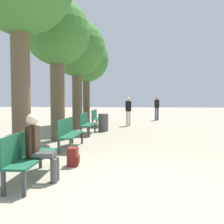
{
  "coord_description": "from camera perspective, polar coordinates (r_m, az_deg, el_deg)",
  "views": [
    {
      "loc": [
        0.07,
        -4.23,
        1.58
      ],
      "look_at": [
        -0.71,
        5.86,
        1.03
      ],
      "focal_mm": 40.0,
      "sensor_mm": 36.0,
      "label": 1
    }
  ],
  "objects": [
    {
      "name": "ground_plane",
      "position": [
        4.51,
        3.42,
        -17.39
      ],
      "size": [
        80.0,
        80.0,
        0.0
      ],
      "primitive_type": "plane",
      "color": "gray"
    },
    {
      "name": "bench_row_0",
      "position": [
        5.14,
        -18.55,
        -8.69
      ],
      "size": [
        0.43,
        1.73,
        0.94
      ],
      "color": "#195138",
      "rests_on": "ground_plane"
    },
    {
      "name": "bench_row_1",
      "position": [
        8.03,
        -9.91,
        -4.35
      ],
      "size": [
        0.43,
        1.73,
        0.94
      ],
      "color": "#195138",
      "rests_on": "ground_plane"
    },
    {
      "name": "bench_row_2",
      "position": [
        11.03,
        -5.93,
        -2.29
      ],
      "size": [
        0.43,
        1.73,
        0.94
      ],
      "color": "#195138",
      "rests_on": "ground_plane"
    },
    {
      "name": "bench_row_3",
      "position": [
        14.06,
        -3.67,
        -1.11
      ],
      "size": [
        0.43,
        1.73,
        0.94
      ],
      "color": "#195138",
      "rests_on": "ground_plane"
    },
    {
      "name": "tree_row_1",
      "position": [
        9.88,
        -12.49,
        16.68
      ],
      "size": [
        2.46,
        2.46,
        5.28
      ],
      "color": "brown",
      "rests_on": "ground_plane"
    },
    {
      "name": "tree_row_2",
      "position": [
        13.15,
        -8.03,
        13.94
      ],
      "size": [
        2.88,
        2.88,
        5.58
      ],
      "color": "brown",
      "rests_on": "ground_plane"
    },
    {
      "name": "tree_row_3",
      "position": [
        15.65,
        -5.92,
        11.68
      ],
      "size": [
        2.75,
        2.75,
        5.35
      ],
      "color": "brown",
      "rests_on": "ground_plane"
    },
    {
      "name": "person_seated",
      "position": [
        4.96,
        -16.43,
        -7.38
      ],
      "size": [
        0.6,
        0.34,
        1.3
      ],
      "color": "#4C4C4C",
      "rests_on": "ground_plane"
    },
    {
      "name": "backpack",
      "position": [
        6.0,
        -8.88,
        -10.09
      ],
      "size": [
        0.25,
        0.32,
        0.43
      ],
      "color": "maroon",
      "rests_on": "ground_plane"
    },
    {
      "name": "pedestrian_near",
      "position": [
        14.33,
        3.75,
        0.58
      ],
      "size": [
        0.33,
        0.24,
        1.65
      ],
      "color": "beige",
      "rests_on": "ground_plane"
    },
    {
      "name": "pedestrian_mid",
      "position": [
        18.35,
        10.2,
        1.22
      ],
      "size": [
        0.35,
        0.27,
        1.72
      ],
      "color": "#384260",
      "rests_on": "ground_plane"
    },
    {
      "name": "trash_bin",
      "position": [
        12.01,
        -1.99,
        -2.41
      ],
      "size": [
        0.48,
        0.48,
        0.84
      ],
      "color": "#4C4C51",
      "rests_on": "ground_plane"
    }
  ]
}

